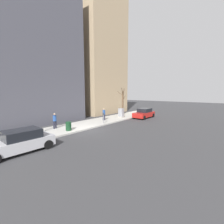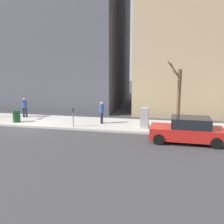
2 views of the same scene
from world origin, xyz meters
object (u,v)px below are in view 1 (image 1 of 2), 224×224
pedestrian_midblock (55,120)px  parked_car_silver (20,142)px  pedestrian_near_meter (104,114)px  utility_box (121,113)px  office_tower_left (94,49)px  parking_meter (104,117)px  bare_tree (123,102)px  trash_bin (68,126)px  office_block_center (20,52)px  parked_car_red (144,113)px

pedestrian_midblock → parked_car_silver: bearing=-147.1°
pedestrian_near_meter → pedestrian_midblock: (0.84, 7.00, 0.00)m
utility_box → office_tower_left: office_tower_left is taller
parking_meter → utility_box: bearing=-80.4°
bare_tree → parked_car_silver: bearing=101.7°
trash_bin → pedestrian_midblock: bearing=12.2°
utility_box → bare_tree: size_ratio=0.31×
parked_car_silver → pedestrian_midblock: size_ratio=2.55×
pedestrian_midblock → office_tower_left: office_tower_left is taller
trash_bin → office_block_center: 14.07m
parked_car_red → office_block_center: bearing=45.1°
pedestrian_near_meter → parked_car_red: bearing=-121.3°
utility_box → pedestrian_midblock: 10.42m
parked_car_silver → utility_box: (2.31, -15.10, 0.11)m
bare_tree → trash_bin: (-1.69, 12.21, -1.75)m
parked_car_red → trash_bin: (2.13, 12.65, -0.14)m
parking_meter → bare_tree: 7.77m
office_tower_left → office_block_center: size_ratio=1.32×
parking_meter → pedestrian_midblock: (2.31, 5.26, 0.11)m
parked_car_red → utility_box: size_ratio=2.96×
utility_box → bare_tree: bare_tree is taller
parked_car_silver → pedestrian_near_meter: pedestrian_near_meter is taller
pedestrian_midblock → bare_tree: bearing=-6.1°
parking_meter → pedestrian_near_meter: (1.47, -1.74, 0.11)m
pedestrian_near_meter → parked_car_silver: bearing=100.1°
parked_car_red → parking_meter: 7.97m
parked_car_red → pedestrian_midblock: 13.65m
parked_car_silver → trash_bin: parked_car_silver is taller
utility_box → office_block_center: office_block_center is taller
pedestrian_midblock → office_tower_left: (7.65, -13.69, 11.54)m
bare_tree → office_block_center: 16.82m
parked_car_silver → trash_bin: 5.52m
parked_car_red → parked_car_silver: size_ratio=1.00×
parking_meter → office_tower_left: office_tower_left is taller
parked_car_silver → pedestrian_near_meter: (2.92, -11.78, 0.35)m
parking_meter → office_tower_left: (9.96, -8.42, 11.65)m
utility_box → parked_car_red: bearing=-132.8°
parked_car_red → utility_box: utility_box is taller
trash_bin → pedestrian_midblock: (1.86, 0.40, 0.49)m
bare_tree → pedestrian_midblock: size_ratio=2.81×
bare_tree → office_block_center: (9.15, 12.12, 7.22)m
parking_meter → office_tower_left: bearing=-40.2°
parked_car_silver → office_tower_left: bearing=-56.9°
bare_tree → pedestrian_near_meter: bearing=96.8°
parked_car_red → pedestrian_near_meter: 6.83m
utility_box → pedestrian_midblock: bearing=82.0°
parked_car_red → pedestrian_near_meter: (3.15, 6.05, 0.35)m
utility_box → bare_tree: bearing=-60.7°
parked_car_red → bare_tree: size_ratio=0.91×
parked_car_red → office_tower_left: office_tower_left is taller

